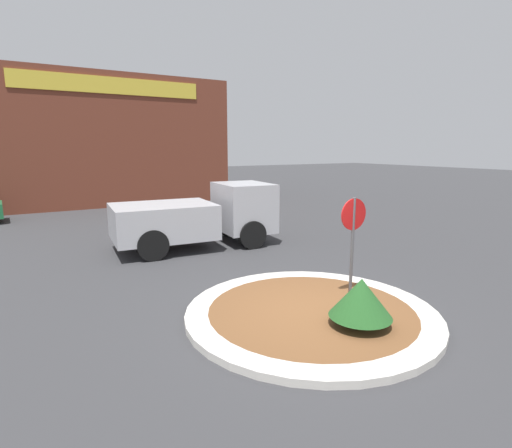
# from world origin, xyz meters

# --- Properties ---
(ground_plane) EXTENTS (120.00, 120.00, 0.00)m
(ground_plane) POSITION_xyz_m (0.00, 0.00, 0.00)
(ground_plane) COLOR #38383A
(traffic_island) EXTENTS (5.17, 5.17, 0.14)m
(traffic_island) POSITION_xyz_m (0.00, 0.00, 0.07)
(traffic_island) COLOR beige
(traffic_island) RESTS_ON ground_plane
(stop_sign) EXTENTS (0.70, 0.07, 2.37)m
(stop_sign) POSITION_xyz_m (1.25, 0.17, 1.64)
(stop_sign) COLOR #4C4C51
(stop_sign) RESTS_ON ground_plane
(island_shrub) EXTENTS (1.18, 1.18, 0.92)m
(island_shrub) POSITION_xyz_m (0.32, -1.06, 0.69)
(island_shrub) COLOR brown
(island_shrub) RESTS_ON traffic_island
(utility_truck) EXTENTS (5.63, 2.79, 2.16)m
(utility_truck) POSITION_xyz_m (0.35, 6.66, 1.10)
(utility_truck) COLOR #B2B2B7
(utility_truck) RESTS_ON ground_plane
(storefront_building) EXTENTS (14.27, 6.07, 7.60)m
(storefront_building) POSITION_xyz_m (-0.07, 20.79, 3.80)
(storefront_building) COLOR brown
(storefront_building) RESTS_ON ground_plane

